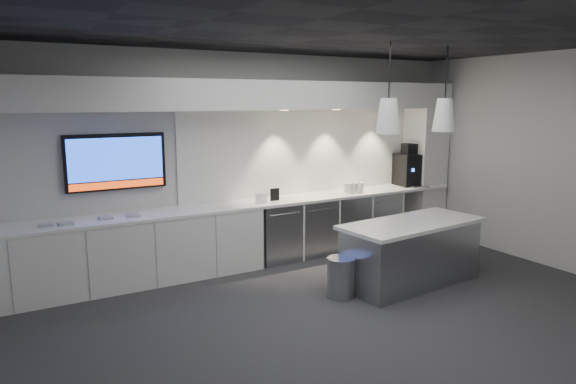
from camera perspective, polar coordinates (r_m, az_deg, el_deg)
floor at (r=5.84m, az=6.75°, el=-13.49°), size 7.00×7.00×0.00m
ceiling at (r=5.39m, az=7.45°, el=17.16°), size 7.00×7.00×0.00m
wall_back at (r=7.55m, az=-4.33°, el=3.81°), size 7.00×0.00×7.00m
wall_right at (r=8.00m, az=27.67°, el=3.03°), size 0.00×7.00×7.00m
back_counter at (r=7.36m, az=-3.18°, el=-1.24°), size 6.80×0.65×0.04m
left_base_cabinets at (r=6.89m, az=-16.35°, el=-6.30°), size 3.30×0.63×0.86m
fridge_unit_a at (r=7.57m, az=-1.44°, el=-4.43°), size 0.60×0.61×0.85m
fridge_unit_b at (r=7.88m, az=2.61°, el=-3.85°), size 0.60×0.61×0.85m
fridge_unit_c at (r=8.22m, az=6.33°, el=-3.30°), size 0.60×0.61×0.85m
fridge_unit_d at (r=8.60m, az=9.74°, el=-2.79°), size 0.60×0.61×0.85m
backsplash at (r=8.11m, az=3.44°, el=4.62°), size 4.60×0.03×1.30m
soffit at (r=7.23m, az=-3.39°, el=10.68°), size 6.90×0.60×0.40m
column at (r=9.17m, az=14.95°, el=3.37°), size 0.55×0.55×2.60m
wall_tv at (r=6.90m, az=-18.57°, el=3.19°), size 1.25×0.07×0.72m
island at (r=6.80m, az=13.52°, el=-6.53°), size 2.00×1.01×0.82m
bin at (r=6.27m, az=5.92°, el=-9.39°), size 0.45×0.45×0.48m
coffee_machine at (r=8.95m, az=13.31°, el=2.59°), size 0.45×0.60×0.71m
sign_black at (r=7.41m, az=-1.48°, el=-0.28°), size 0.14×0.02×0.18m
sign_white at (r=7.23m, az=-3.00°, el=-0.72°), size 0.18×0.03×0.14m
cup_cluster at (r=8.09m, az=7.29°, el=0.47°), size 0.30×0.19×0.16m
tray_a at (r=6.57m, az=-25.35°, el=-3.35°), size 0.17×0.17×0.02m
tray_b at (r=6.56m, az=-23.47°, el=-3.22°), size 0.17×0.17×0.02m
tray_c at (r=6.69m, az=-19.62°, el=-2.71°), size 0.16×0.16×0.02m
tray_d at (r=6.73m, az=-16.83°, el=-2.47°), size 0.17×0.17×0.02m
pendant_left at (r=6.22m, az=11.06°, el=8.30°), size 0.29×0.29×1.12m
pendant_right at (r=6.85m, az=16.97°, el=8.21°), size 0.29×0.29×1.12m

